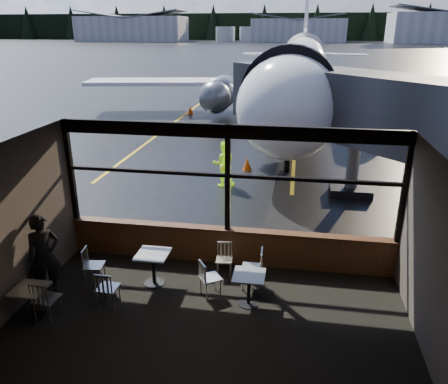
% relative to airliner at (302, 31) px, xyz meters
% --- Properties ---
extents(ground_plane, '(520.00, 520.00, 0.00)m').
position_rel_airliner_xyz_m(ground_plane, '(-1.52, 100.56, -5.32)').
color(ground_plane, black).
rests_on(ground_plane, ground).
extents(carpet_floor, '(8.00, 6.00, 0.01)m').
position_rel_airliner_xyz_m(carpet_floor, '(-1.52, -22.44, -5.31)').
color(carpet_floor, black).
rests_on(carpet_floor, ground).
extents(ceiling, '(8.00, 6.00, 0.04)m').
position_rel_airliner_xyz_m(ceiling, '(-1.52, -22.44, -1.82)').
color(ceiling, '#38332D').
rests_on(ceiling, ground).
extents(wall_right, '(0.04, 6.00, 3.50)m').
position_rel_airliner_xyz_m(wall_right, '(2.48, -22.44, -3.57)').
color(wall_right, '#4B423C').
rests_on(wall_right, ground).
extents(window_sill, '(8.00, 0.28, 0.90)m').
position_rel_airliner_xyz_m(window_sill, '(-1.52, -19.44, -4.87)').
color(window_sill, '#4A2916').
rests_on(window_sill, ground).
extents(window_header, '(8.00, 0.18, 0.30)m').
position_rel_airliner_xyz_m(window_header, '(-1.52, -19.44, -1.97)').
color(window_header, black).
rests_on(window_header, ground).
extents(mullion_left, '(0.12, 0.12, 2.60)m').
position_rel_airliner_xyz_m(mullion_left, '(-5.47, -19.44, -3.12)').
color(mullion_left, black).
rests_on(mullion_left, ground).
extents(mullion_centre, '(0.12, 0.12, 2.60)m').
position_rel_airliner_xyz_m(mullion_centre, '(-1.52, -19.44, -3.12)').
color(mullion_centre, black).
rests_on(mullion_centre, ground).
extents(mullion_right, '(0.12, 0.12, 2.60)m').
position_rel_airliner_xyz_m(mullion_right, '(2.43, -19.44, -3.12)').
color(mullion_right, black).
rests_on(mullion_right, ground).
extents(window_transom, '(8.00, 0.10, 0.08)m').
position_rel_airliner_xyz_m(window_transom, '(-1.52, -19.44, -3.02)').
color(window_transom, black).
rests_on(window_transom, ground).
extents(airliner, '(29.84, 35.51, 10.64)m').
position_rel_airliner_xyz_m(airliner, '(0.00, 0.00, 0.00)').
color(airliner, white).
rests_on(airliner, ground_plane).
extents(jet_bridge, '(8.57, 10.47, 4.57)m').
position_rel_airliner_xyz_m(jet_bridge, '(2.08, -13.94, -3.04)').
color(jet_bridge, '#2A2A2D').
rests_on(jet_bridge, ground_plane).
extents(cafe_table_near, '(0.66, 0.66, 0.73)m').
position_rel_airliner_xyz_m(cafe_table_near, '(-0.79, -21.13, -4.96)').
color(cafe_table_near, '#ABA59D').
rests_on(cafe_table_near, carpet_floor).
extents(cafe_table_mid, '(0.71, 0.71, 0.78)m').
position_rel_airliner_xyz_m(cafe_table_mid, '(-3.02, -20.69, -4.93)').
color(cafe_table_mid, '#9F9892').
rests_on(cafe_table_mid, carpet_floor).
extents(cafe_table_left, '(0.63, 0.63, 0.70)m').
position_rel_airliner_xyz_m(cafe_table_left, '(-5.04, -22.31, -4.97)').
color(cafe_table_left, '#ABA79D').
rests_on(cafe_table_left, carpet_floor).
extents(chair_near_e, '(0.54, 0.54, 0.95)m').
position_rel_airliner_xyz_m(chair_near_e, '(-0.80, -20.46, -4.84)').
color(chair_near_e, beige).
rests_on(chair_near_e, carpet_floor).
extents(chair_near_w, '(0.65, 0.65, 0.86)m').
position_rel_airliner_xyz_m(chair_near_w, '(-1.66, -20.93, -4.89)').
color(chair_near_w, beige).
rests_on(chair_near_w, carpet_floor).
extents(chair_near_n, '(0.48, 0.48, 0.80)m').
position_rel_airliner_xyz_m(chair_near_n, '(-1.50, -20.04, -4.92)').
color(chair_near_n, beige).
rests_on(chair_near_n, carpet_floor).
extents(chair_mid_s, '(0.49, 0.49, 0.87)m').
position_rel_airliner_xyz_m(chair_mid_s, '(-3.69, -21.68, -4.89)').
color(chair_mid_s, '#B4AEA2').
rests_on(chair_mid_s, carpet_floor).
extents(chair_mid_w, '(0.54, 0.54, 0.88)m').
position_rel_airliner_xyz_m(chair_mid_w, '(-4.37, -20.88, -4.88)').
color(chair_mid_w, beige).
rests_on(chair_mid_w, carpet_floor).
extents(chair_left_s, '(0.55, 0.55, 0.93)m').
position_rel_airliner_xyz_m(chair_left_s, '(-4.71, -22.29, -4.85)').
color(chair_left_s, '#ADA99C').
rests_on(chair_left_s, carpet_floor).
extents(passenger, '(0.81, 0.81, 1.89)m').
position_rel_airliner_xyz_m(passenger, '(-5.19, -21.46, -4.38)').
color(passenger, black).
rests_on(passenger, carpet_floor).
extents(ground_crew, '(0.97, 0.84, 1.69)m').
position_rel_airliner_xyz_m(ground_crew, '(-2.56, -13.81, -4.48)').
color(ground_crew, '#BFF219').
rests_on(ground_crew, ground_plane).
extents(cone_nose, '(0.37, 0.37, 0.51)m').
position_rel_airliner_xyz_m(cone_nose, '(-1.91, -11.80, -5.06)').
color(cone_nose, '#FB6007').
rests_on(cone_nose, ground_plane).
extents(cone_wing, '(0.41, 0.41, 0.57)m').
position_rel_airliner_xyz_m(cone_wing, '(-7.22, 0.12, -5.04)').
color(cone_wing, '#F46507').
rests_on(cone_wing, ground_plane).
extents(hangar_left, '(45.00, 18.00, 11.00)m').
position_rel_airliner_xyz_m(hangar_left, '(-71.52, 160.56, 0.18)').
color(hangar_left, silver).
rests_on(hangar_left, ground_plane).
extents(hangar_mid, '(38.00, 15.00, 10.00)m').
position_rel_airliner_xyz_m(hangar_mid, '(-1.52, 165.56, -0.32)').
color(hangar_mid, silver).
rests_on(hangar_mid, ground_plane).
extents(fuel_tank_a, '(8.00, 8.00, 6.00)m').
position_rel_airliner_xyz_m(fuel_tank_a, '(-31.52, 162.56, -2.32)').
color(fuel_tank_a, silver).
rests_on(fuel_tank_a, ground_plane).
extents(fuel_tank_b, '(8.00, 8.00, 6.00)m').
position_rel_airliner_xyz_m(fuel_tank_b, '(-21.52, 162.56, -2.32)').
color(fuel_tank_b, silver).
rests_on(fuel_tank_b, ground_plane).
extents(fuel_tank_c, '(8.00, 8.00, 6.00)m').
position_rel_airliner_xyz_m(fuel_tank_c, '(-11.52, 162.56, -2.32)').
color(fuel_tank_c, silver).
rests_on(fuel_tank_c, ground_plane).
extents(treeline, '(360.00, 3.00, 12.00)m').
position_rel_airliner_xyz_m(treeline, '(-1.52, 190.56, 0.68)').
color(treeline, black).
rests_on(treeline, ground_plane).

